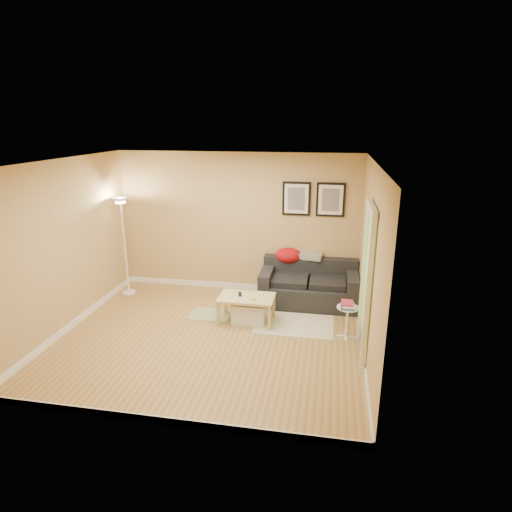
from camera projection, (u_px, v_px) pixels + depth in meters
name	position (u px, v px, depth m)	size (l,w,h in m)	color
floor	(210.00, 337.00, 6.50)	(4.50, 4.50, 0.00)	#A68647
ceiling	(204.00, 162.00, 5.71)	(4.50, 4.50, 0.00)	white
wall_back	(238.00, 223.00, 7.98)	(4.50, 4.50, 0.00)	tan
wall_front	(150.00, 315.00, 4.23)	(4.50, 4.50, 0.00)	tan
wall_left	(64.00, 247.00, 6.48)	(4.00, 4.00, 0.00)	tan
wall_right	(370.00, 264.00, 5.73)	(4.00, 4.00, 0.00)	tan
baseboard_back	(239.00, 286.00, 8.35)	(4.50, 0.02, 0.10)	white
baseboard_front	(159.00, 420.00, 4.62)	(4.50, 0.02, 0.10)	white
baseboard_left	(75.00, 322.00, 6.86)	(0.02, 4.00, 0.10)	white
baseboard_right	(362.00, 347.00, 6.11)	(0.02, 4.00, 0.10)	white
sofa	(309.00, 283.00, 7.59)	(1.70, 0.90, 0.75)	black
red_throw	(288.00, 256.00, 7.84)	(0.48, 0.36, 0.28)	#AF1016
plaid_throw	(310.00, 256.00, 7.79)	(0.42, 0.26, 0.10)	#CCC177
framed_print_left	(296.00, 199.00, 7.63)	(0.50, 0.04, 0.60)	black
framed_print_right	(331.00, 200.00, 7.53)	(0.50, 0.04, 0.60)	black
area_rug	(294.00, 324.00, 6.88)	(1.25, 0.85, 0.01)	beige
green_runner	(211.00, 315.00, 7.22)	(0.70, 0.50, 0.01)	#668C4C
coffee_table	(246.00, 309.00, 6.92)	(0.89, 0.54, 0.44)	#D0BB7F
remote_control	(240.00, 294.00, 6.92)	(0.05, 0.16, 0.02)	black
tape_roll	(253.00, 299.00, 6.73)	(0.07, 0.07, 0.03)	yellow
storage_bin	(249.00, 312.00, 6.94)	(0.55, 0.40, 0.34)	white
side_table	(347.00, 322.00, 6.41)	(0.33, 0.33, 0.50)	white
book_stack	(348.00, 305.00, 6.32)	(0.20, 0.26, 0.08)	#304790
floor_lamp	(125.00, 249.00, 7.89)	(0.24, 0.24, 1.84)	white
doorway	(365.00, 287.00, 5.68)	(0.12, 1.01, 2.13)	white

